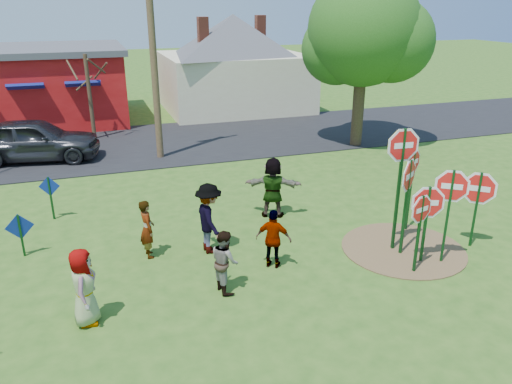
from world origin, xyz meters
TOP-DOWN VIEW (x-y plane):
  - ground at (0.00, 0.00)m, footprint 120.00×120.00m
  - road at (0.00, 11.50)m, footprint 120.00×7.50m
  - dirt_patch at (4.50, -1.00)m, footprint 3.20×3.20m
  - red_building at (-5.50, 17.99)m, footprint 9.40×7.69m
  - cream_house at (5.50, 18.00)m, footprint 9.40×9.40m
  - stop_sign_a at (4.06, -2.09)m, footprint 0.89×0.27m
  - stop_sign_b at (4.24, -0.89)m, footprint 1.15×0.11m
  - stop_sign_c at (5.01, -1.88)m, footprint 0.91×0.64m
  - stop_sign_d at (5.26, 0.00)m, footprint 0.89×0.49m
  - stop_sign_e at (4.53, -1.70)m, footprint 1.06×0.37m
  - stop_sign_f at (6.31, -1.39)m, footprint 0.91×0.76m
  - stop_sign_g at (4.28, -1.19)m, footprint 0.91×0.65m
  - blue_diamond_c at (-4.90, 1.83)m, footprint 0.68×0.11m
  - blue_diamond_d at (-4.26, 4.05)m, footprint 0.60×0.16m
  - person_a at (-3.42, -1.66)m, footprint 0.65×0.88m
  - person_b at (-1.87, 0.79)m, footprint 0.42×0.59m
  - person_c at (-0.45, -1.38)m, footprint 0.64×0.78m
  - person_d at (-0.33, 0.54)m, footprint 0.77×1.25m
  - person_e at (0.94, -0.75)m, footprint 0.93×0.79m
  - person_f at (2.02, 2.16)m, footprint 1.78×1.22m
  - suv at (-5.11, 10.43)m, footprint 5.29×2.87m
  - utility_pole at (-0.28, 9.27)m, footprint 2.13×0.70m
  - leafy_tree at (8.48, 8.36)m, footprint 5.17×4.72m
  - bare_tree_east at (-2.77, 13.28)m, footprint 1.80×1.80m

SIDE VIEW (x-z plane):
  - ground at x=0.00m, z-range 0.00..0.00m
  - dirt_patch at x=4.50m, z-range 0.00..0.03m
  - road at x=0.00m, z-range 0.00..0.04m
  - blue_diamond_c at x=-4.90m, z-range 0.12..1.28m
  - person_c at x=-0.45m, z-range 0.00..1.45m
  - person_e at x=0.94m, z-range 0.00..1.50m
  - person_b at x=-1.87m, z-range 0.00..1.52m
  - person_a at x=-3.42m, z-range 0.00..1.64m
  - blue_diamond_d at x=-4.26m, z-range 0.17..1.51m
  - suv at x=-5.11m, z-range 0.04..1.75m
  - person_f at x=2.02m, z-range 0.00..1.84m
  - person_d at x=-0.33m, z-range 0.00..1.86m
  - stop_sign_e at x=4.53m, z-range 0.37..2.52m
  - stop_sign_a at x=4.06m, z-range 0.40..2.50m
  - stop_sign_f at x=6.31m, z-range 0.40..2.62m
  - stop_sign_c at x=5.01m, z-range 0.50..3.06m
  - stop_sign_d at x=5.26m, z-range 0.56..3.08m
  - stop_sign_g at x=4.28m, z-range 0.53..3.22m
  - red_building at x=-5.50m, z-range 0.02..3.92m
  - stop_sign_b at x=4.24m, z-range 0.79..4.19m
  - bare_tree_east at x=-2.77m, z-range 0.57..4.47m
  - cream_house at x=5.50m, z-range -0.33..6.17m
  - utility_pole at x=-0.28m, z-range 0.23..9.13m
  - leafy_tree at x=8.48m, z-range 1.06..8.40m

